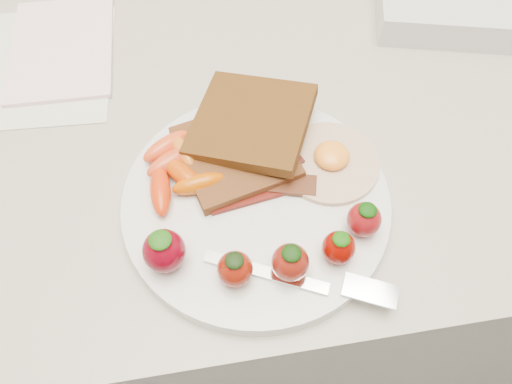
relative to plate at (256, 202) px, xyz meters
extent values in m
cube|color=gray|center=(0.01, 0.15, -0.46)|extent=(2.00, 0.60, 0.90)
cylinder|color=silver|center=(0.00, 0.00, 0.00)|extent=(0.27, 0.27, 0.02)
cube|color=#3B180D|center=(-0.01, 0.05, 0.02)|extent=(0.13, 0.13, 0.01)
cube|color=#37240B|center=(0.01, 0.08, 0.03)|extent=(0.16, 0.16, 0.03)
cylinder|color=silver|center=(0.08, 0.03, 0.01)|extent=(0.13, 0.13, 0.01)
ellipsoid|color=orange|center=(0.08, 0.03, 0.02)|extent=(0.05, 0.05, 0.02)
cube|color=#4C050A|center=(0.00, 0.00, 0.01)|extent=(0.10, 0.04, 0.00)
cube|color=#33150B|center=(0.02, 0.01, 0.01)|extent=(0.10, 0.05, 0.00)
cube|color=#46100F|center=(0.01, 0.02, 0.02)|extent=(0.10, 0.06, 0.00)
ellipsoid|color=#C93F1A|center=(-0.08, 0.05, 0.02)|extent=(0.06, 0.05, 0.02)
ellipsoid|color=#BB4004|center=(-0.07, 0.03, 0.02)|extent=(0.05, 0.06, 0.02)
ellipsoid|color=red|center=(-0.09, 0.02, 0.02)|extent=(0.02, 0.06, 0.02)
ellipsoid|color=#CA651A|center=(-0.07, 0.06, 0.02)|extent=(0.03, 0.05, 0.02)
ellipsoid|color=#DB4319|center=(-0.08, 0.07, 0.02)|extent=(0.06, 0.05, 0.02)
ellipsoid|color=#B94B00|center=(-0.05, 0.02, 0.02)|extent=(0.06, 0.03, 0.02)
ellipsoid|color=#5E010F|center=(-0.09, -0.06, 0.03)|extent=(0.04, 0.04, 0.04)
ellipsoid|color=#184A0B|center=(-0.09, -0.06, 0.05)|extent=(0.02, 0.02, 0.01)
ellipsoid|color=maroon|center=(-0.03, -0.08, 0.03)|extent=(0.03, 0.03, 0.04)
ellipsoid|color=black|center=(-0.03, -0.08, 0.05)|extent=(0.02, 0.02, 0.01)
ellipsoid|color=maroon|center=(0.02, -0.08, 0.03)|extent=(0.03, 0.03, 0.04)
ellipsoid|color=black|center=(0.02, -0.08, 0.05)|extent=(0.02, 0.02, 0.01)
ellipsoid|color=#6C0500|center=(0.06, -0.08, 0.03)|extent=(0.03, 0.03, 0.03)
ellipsoid|color=#144D06|center=(0.06, -0.08, 0.04)|extent=(0.02, 0.02, 0.01)
ellipsoid|color=maroon|center=(0.09, -0.05, 0.03)|extent=(0.03, 0.03, 0.04)
ellipsoid|color=#0A3604|center=(0.09, -0.05, 0.05)|extent=(0.02, 0.02, 0.01)
cube|color=white|center=(0.00, -0.08, 0.01)|extent=(0.11, 0.06, 0.00)
cube|color=silver|center=(0.08, -0.11, 0.01)|extent=(0.05, 0.04, 0.00)
cube|color=silver|center=(-0.22, 0.24, -0.01)|extent=(0.17, 0.21, 0.00)
cube|color=#FCD0D8|center=(-0.21, 0.27, 0.00)|extent=(0.13, 0.19, 0.01)
camera|label=1|loc=(-0.04, -0.26, 0.44)|focal=35.00mm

